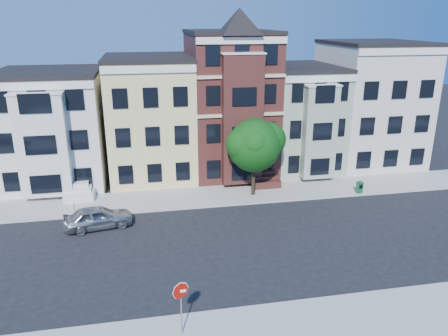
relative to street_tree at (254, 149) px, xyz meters
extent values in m
plane|color=black|center=(-0.47, -7.56, -3.85)|extent=(120.00, 120.00, 0.00)
cube|color=#9E9B93|center=(-0.47, 0.44, -3.77)|extent=(60.00, 4.00, 0.15)
cube|color=#9E9B93|center=(-0.47, -15.56, -3.77)|extent=(60.00, 4.00, 0.15)
cube|color=silver|center=(-15.47, 6.94, 0.65)|extent=(8.00, 9.00, 9.00)
cube|color=beige|center=(-7.47, 6.94, 1.15)|extent=(7.00, 9.00, 10.00)
cube|color=#421D19|center=(-0.47, 6.94, 2.15)|extent=(7.00, 9.00, 12.00)
cube|color=#94A28C|center=(6.03, 6.94, 0.65)|extent=(6.00, 9.00, 9.00)
cube|color=beige|center=(13.03, 6.94, 1.65)|extent=(8.00, 9.00, 11.00)
imported|color=#989A9F|center=(-11.44, -3.34, -3.10)|extent=(4.66, 2.53, 1.51)
cube|color=#1B6232|center=(8.31, -1.26, -3.23)|extent=(0.48, 0.45, 0.93)
cylinder|color=silver|center=(-13.31, -1.26, -3.36)|extent=(0.31, 0.31, 0.67)
camera|label=1|loc=(-8.17, -30.66, 9.32)|focal=35.00mm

